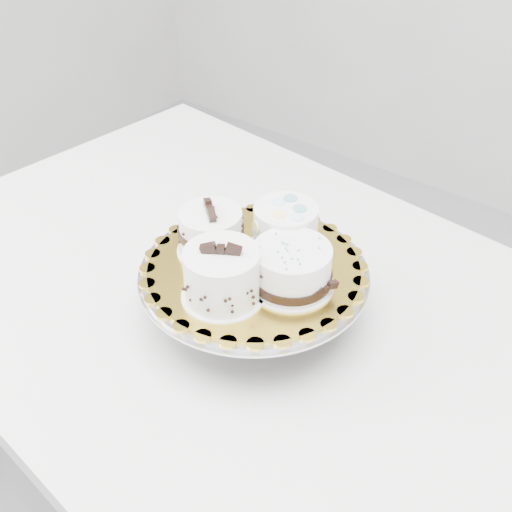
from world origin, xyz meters
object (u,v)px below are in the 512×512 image
Objects in this scene: cake_stand at (254,284)px; cake_dots at (285,227)px; cake_banded at (211,234)px; cake_board at (254,268)px; cake_ribbon at (292,269)px; table at (243,324)px; cake_swirl at (222,276)px.

cake_dots reaches higher than cake_stand.
cake_stand is 2.59× the size of cake_banded.
cake_board is at bearing 45.08° from cake_banded.
cake_banded is 0.11m from cake_dots.
cake_stand is 0.09m from cake_ribbon.
cake_stand is at bearing -27.05° from table.
cake_banded is (-0.07, -0.01, 0.07)m from cake_stand.
cake_ribbon is at bearing 19.41° from cake_swirl.
cake_stand is at bearing 45.08° from cake_banded.
cake_swirl is at bearing -57.25° from table.
cake_stand is (0.05, -0.03, 0.14)m from table.
cake_ribbon is at bearing -9.58° from table.
cake_ribbon is (0.12, -0.03, 0.20)m from table.
cake_swirl is 1.04× the size of cake_ribbon.
cake_board is at bearing -164.11° from cake_ribbon.
cake_dots is 0.86× the size of cake_ribbon.
cake_swirl is 0.10m from cake_ribbon.
cake_ribbon reaches higher than cake_board.
table is at bearing -179.06° from cake_ribbon.
cake_dots is (0.01, 0.07, 0.07)m from cake_stand.
cake_stand is 2.49× the size of cake_ribbon.
cake_stand is 0.03m from cake_board.
cake_dots is at bearing 83.87° from cake_stand.
cake_banded is 0.96× the size of cake_ribbon.
table is 0.21m from cake_banded.
cake_banded is 0.14m from cake_ribbon.
cake_banded is at bearing -146.18° from cake_dots.
table is 0.24m from cake_ribbon.
cake_ribbon is at bearing -0.59° from cake_stand.
cake_stand is 2.39× the size of cake_swirl.
cake_swirl reaches higher than cake_ribbon.
cake_banded is (-0.07, -0.01, 0.03)m from cake_board.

